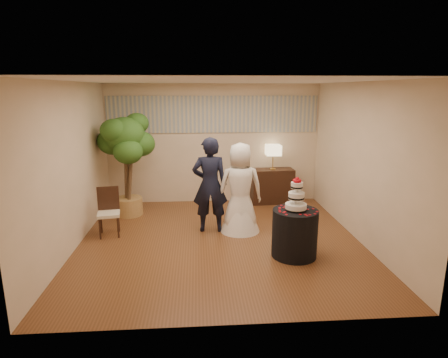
{
  "coord_description": "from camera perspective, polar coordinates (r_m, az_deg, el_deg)",
  "views": [
    {
      "loc": [
        -0.39,
        -6.31,
        2.67
      ],
      "look_at": [
        0.1,
        0.4,
        1.05
      ],
      "focal_mm": 30.0,
      "sensor_mm": 36.0,
      "label": 1
    }
  ],
  "objects": [
    {
      "name": "console",
      "position": [
        9.03,
        7.35,
        -1.07
      ],
      "size": [
        1.01,
        0.48,
        0.82
      ],
      "primitive_type": "cube",
      "rotation": [
        0.0,
        0.0,
        0.05
      ],
      "color": "black",
      "rests_on": "floor"
    },
    {
      "name": "wall_left",
      "position": [
        6.78,
        -22.25,
        1.72
      ],
      "size": [
        0.06,
        5.0,
        2.8
      ],
      "primitive_type": "cube",
      "color": "beige",
      "rests_on": "ground"
    },
    {
      "name": "table_lamp",
      "position": [
        8.88,
        7.48,
        3.32
      ],
      "size": [
        0.34,
        0.34,
        0.58
      ],
      "primitive_type": null,
      "color": "beige",
      "rests_on": "console"
    },
    {
      "name": "wall_front",
      "position": [
        4.04,
        1.56,
        -4.79
      ],
      "size": [
        5.0,
        0.06,
        2.8
      ],
      "primitive_type": "cube",
      "color": "beige",
      "rests_on": "ground"
    },
    {
      "name": "wall_back",
      "position": [
        8.91,
        -1.62,
        5.33
      ],
      "size": [
        5.0,
        0.06,
        2.8
      ],
      "primitive_type": "cube",
      "color": "beige",
      "rests_on": "ground"
    },
    {
      "name": "groom",
      "position": [
        7.05,
        -2.17,
        -0.91
      ],
      "size": [
        0.67,
        0.45,
        1.82
      ],
      "primitive_type": "imported",
      "rotation": [
        0.0,
        0.0,
        3.13
      ],
      "color": "black",
      "rests_on": "floor"
    },
    {
      "name": "bride",
      "position": [
        7.06,
        2.49,
        -1.35
      ],
      "size": [
        0.85,
        0.77,
        1.72
      ],
      "primitive_type": "imported",
      "rotation": [
        0.0,
        0.0,
        3.15
      ],
      "color": "white",
      "rests_on": "floor"
    },
    {
      "name": "side_chair",
      "position": [
        7.26,
        -17.18,
        -4.89
      ],
      "size": [
        0.48,
        0.5,
        0.9
      ],
      "primitive_type": null,
      "rotation": [
        0.0,
        0.0,
        0.17
      ],
      "color": "black",
      "rests_on": "floor"
    },
    {
      "name": "wall_right",
      "position": [
        7.05,
        20.1,
        2.34
      ],
      "size": [
        0.06,
        5.0,
        2.8
      ],
      "primitive_type": "cube",
      "color": "beige",
      "rests_on": "ground"
    },
    {
      "name": "wedding_cake",
      "position": [
        6.03,
        10.99,
        -2.22
      ],
      "size": [
        0.35,
        0.35,
        0.54
      ],
      "primitive_type": null,
      "color": "white",
      "rests_on": "cake_table"
    },
    {
      "name": "cake_table",
      "position": [
        6.24,
        10.71,
        -8.11
      ],
      "size": [
        0.93,
        0.93,
        0.79
      ],
      "primitive_type": "cylinder",
      "rotation": [
        0.0,
        0.0,
        -0.33
      ],
      "color": "black",
      "rests_on": "floor"
    },
    {
      "name": "ficus_tree",
      "position": [
        8.18,
        -14.69,
        2.13
      ],
      "size": [
        1.46,
        1.46,
        2.23
      ],
      "primitive_type": null,
      "rotation": [
        0.0,
        0.0,
        2.13
      ],
      "color": "#2C581B",
      "rests_on": "floor"
    },
    {
      "name": "floor",
      "position": [
        6.86,
        -0.6,
        -9.36
      ],
      "size": [
        5.0,
        5.0,
        0.0
      ],
      "primitive_type": "cube",
      "color": "brown",
      "rests_on": "ground"
    },
    {
      "name": "ceiling",
      "position": [
        6.33,
        -0.66,
        14.71
      ],
      "size": [
        5.0,
        5.0,
        0.0
      ],
      "primitive_type": "cube",
      "color": "white",
      "rests_on": "wall_back"
    },
    {
      "name": "mural_border",
      "position": [
        8.82,
        -1.65,
        9.82
      ],
      "size": [
        4.9,
        0.02,
        0.85
      ],
      "primitive_type": "cube",
      "color": "#A6A89C",
      "rests_on": "wall_back"
    }
  ]
}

